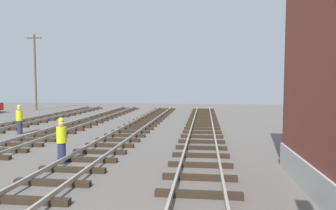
% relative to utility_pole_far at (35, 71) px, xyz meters
% --- Properties ---
extents(utility_pole_far, '(1.80, 0.24, 8.94)m').
position_rel_utility_pole_far_xyz_m(utility_pole_far, '(0.00, 0.00, 0.00)').
color(utility_pole_far, brown).
rests_on(utility_pole_far, ground).
extents(track_worker_foreground, '(0.40, 0.40, 1.87)m').
position_rel_utility_pole_far_xyz_m(track_worker_foreground, '(14.32, -22.88, -3.74)').
color(track_worker_foreground, '#262D4C').
rests_on(track_worker_foreground, ground).
extents(track_worker_distant, '(0.40, 0.40, 1.87)m').
position_rel_utility_pole_far_xyz_m(track_worker_distant, '(8.29, -16.29, -3.74)').
color(track_worker_distant, '#262D4C').
rests_on(track_worker_distant, ground).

